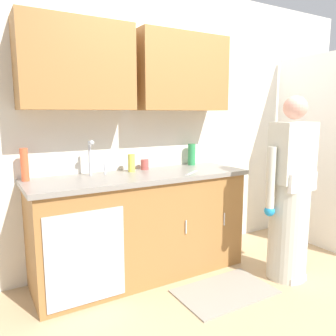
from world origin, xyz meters
The scene contains 13 objects.
ground_plane centered at (0.00, 0.00, 0.00)m, with size 9.00×9.00×0.00m, color tan.
kitchen_wall_with_uppers centered at (-0.14, 0.99, 1.48)m, with size 4.80×0.44×2.70m.
closet_door_panel centered at (1.45, 0.40, 1.05)m, with size 1.10×0.04×2.10m, color silver.
counter_cabinet centered at (-0.55, 0.70, 0.45)m, with size 1.90×0.62×0.90m.
countertop centered at (-0.55, 0.70, 0.92)m, with size 1.96×0.66×0.04m, color gray.
sink centered at (-0.91, 0.71, 0.93)m, with size 0.50×0.36×0.35m.
person_at_sink centered at (0.56, -0.02, 0.69)m, with size 0.55×0.34×1.62m.
floor_mat centered at (-0.10, 0.05, 0.01)m, with size 0.80×0.50×0.01m, color gray.
bottle_dish_liquid centered at (-1.47, 0.88, 1.07)m, with size 0.06×0.06×0.26m, color #E05933.
bottle_water_tall centered at (-0.57, 0.85, 1.02)m, with size 0.07×0.07×0.16m, color #D8D14C.
bottle_water_short centered at (0.15, 0.92, 1.05)m, with size 0.08×0.08×0.22m, color #2D8C4C.
cup_by_sink centered at (-0.41, 0.90, 0.99)m, with size 0.08×0.08×0.10m, color #B24C47.
knife_on_counter centered at (-0.13, 0.52, 0.94)m, with size 0.24×0.02×0.01m, color silver.
Camera 1 is at (-1.82, -1.95, 1.47)m, focal length 35.95 mm.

